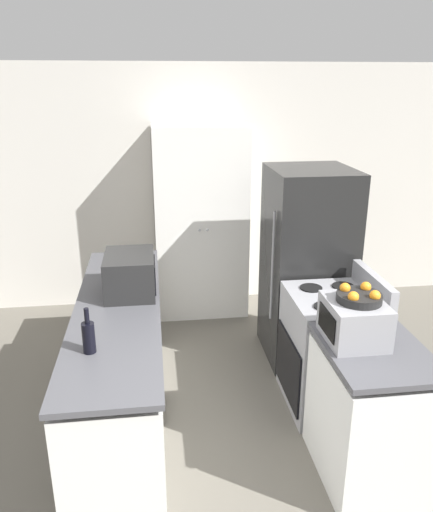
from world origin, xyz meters
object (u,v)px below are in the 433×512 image
(refrigerator, at_px, (306,266))
(microwave, at_px, (130,274))
(pantry_cabinet, at_px, (201,222))
(toaster_oven, at_px, (354,321))
(wine_bottle, at_px, (89,336))
(fruit_bowl, at_px, (359,296))
(stove, at_px, (330,350))

(refrigerator, distance_m, microwave, 1.61)
(pantry_cabinet, height_order, toaster_oven, pantry_cabinet)
(pantry_cabinet, bearing_deg, wine_bottle, -110.26)
(pantry_cabinet, bearing_deg, fruit_bowl, -74.07)
(refrigerator, relative_size, wine_bottle, 6.13)
(pantry_cabinet, distance_m, fruit_bowl, 2.58)
(pantry_cabinet, bearing_deg, stove, -66.11)
(pantry_cabinet, height_order, stove, pantry_cabinet)
(refrigerator, bearing_deg, wine_bottle, -141.90)
(toaster_oven, height_order, fruit_bowl, fruit_bowl)
(microwave, distance_m, toaster_oven, 1.64)
(refrigerator, xyz_separation_m, microwave, (-1.52, -0.50, 0.20))
(wine_bottle, bearing_deg, fruit_bowl, -2.15)
(refrigerator, relative_size, fruit_bowl, 6.39)
(fruit_bowl, bearing_deg, wine_bottle, 177.85)
(wine_bottle, bearing_deg, stove, 18.78)
(pantry_cabinet, height_order, wine_bottle, pantry_cabinet)
(pantry_cabinet, xyz_separation_m, toaster_oven, (0.69, -2.48, 0.04))
(pantry_cabinet, xyz_separation_m, fruit_bowl, (0.71, -2.48, 0.20))
(fruit_bowl, bearing_deg, refrigerator, 84.79)
(refrigerator, height_order, wine_bottle, refrigerator)
(wine_bottle, bearing_deg, toaster_oven, -2.16)
(refrigerator, distance_m, wine_bottle, 2.20)
(wine_bottle, bearing_deg, refrigerator, 38.10)
(microwave, height_order, wine_bottle, microwave)
(stove, xyz_separation_m, refrigerator, (0.02, 0.77, 0.40))
(wine_bottle, xyz_separation_m, fruit_bowl, (1.60, -0.06, 0.19))
(refrigerator, distance_m, fruit_bowl, 1.46)
(microwave, xyz_separation_m, toaster_oven, (1.37, -0.91, -0.02))
(pantry_cabinet, relative_size, stove, 1.87)
(refrigerator, bearing_deg, pantry_cabinet, 128.20)
(microwave, bearing_deg, wine_bottle, -104.02)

